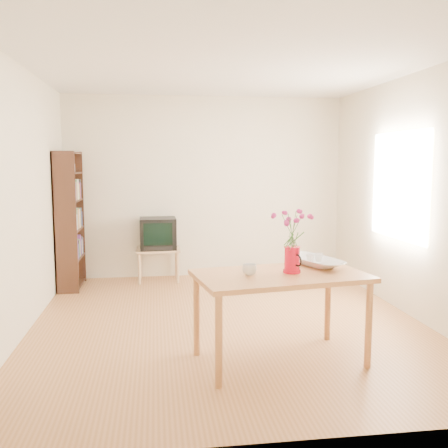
{
  "coord_description": "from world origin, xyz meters",
  "views": [
    {
      "loc": [
        -0.73,
        -4.97,
        1.66
      ],
      "look_at": [
        0.0,
        0.3,
        1.0
      ],
      "focal_mm": 40.0,
      "sensor_mm": 36.0,
      "label": 1
    }
  ],
  "objects": [
    {
      "name": "tv_stand",
      "position": [
        -0.7,
        1.97,
        0.39
      ],
      "size": [
        0.6,
        0.45,
        0.46
      ],
      "color": "tan",
      "rests_on": "ground"
    },
    {
      "name": "bookshelf",
      "position": [
        -1.85,
        1.75,
        0.84
      ],
      "size": [
        0.28,
        0.7,
        1.8
      ],
      "color": "black",
      "rests_on": "ground"
    },
    {
      "name": "flowers",
      "position": [
        0.38,
        -1.03,
        1.14
      ],
      "size": [
        0.25,
        0.25,
        0.36
      ],
      "primitive_type": null,
      "color": "#C22D80",
      "rests_on": "pitcher"
    },
    {
      "name": "pitcher",
      "position": [
        0.39,
        -1.03,
        0.85
      ],
      "size": [
        0.15,
        0.22,
        0.22
      ],
      "rotation": [
        0.0,
        0.0,
        0.34
      ],
      "color": "red",
      "rests_on": "table"
    },
    {
      "name": "television",
      "position": [
        -0.7,
        1.98,
        0.68
      ],
      "size": [
        0.51,
        0.47,
        0.43
      ],
      "rotation": [
        0.0,
        0.0,
        0.02
      ],
      "color": "black",
      "rests_on": "tv_stand"
    },
    {
      "name": "room",
      "position": [
        0.03,
        0.0,
        1.3
      ],
      "size": [
        4.5,
        4.5,
        4.5
      ],
      "color": "#9A6336",
      "rests_on": "ground"
    },
    {
      "name": "teacup_a",
      "position": [
        0.62,
        -0.77,
        0.91
      ],
      "size": [
        0.09,
        0.09,
        0.06
      ],
      "primitive_type": "imported",
      "rotation": [
        0.0,
        0.0,
        0.87
      ],
      "color": "white",
      "rests_on": "bowl"
    },
    {
      "name": "table",
      "position": [
        0.28,
        -1.05,
        0.67
      ],
      "size": [
        1.49,
        1.0,
        0.75
      ],
      "rotation": [
        0.0,
        0.0,
        0.16
      ],
      "color": "#AD6C3B",
      "rests_on": "ground"
    },
    {
      "name": "bowl",
      "position": [
        0.66,
        -0.77,
        0.95
      ],
      "size": [
        0.55,
        0.55,
        0.41
      ],
      "primitive_type": "imported",
      "rotation": [
        0.0,
        0.0,
        0.34
      ],
      "color": "white",
      "rests_on": "table"
    },
    {
      "name": "teacup_b",
      "position": [
        0.71,
        -0.75,
        0.91
      ],
      "size": [
        0.09,
        0.09,
        0.06
      ],
      "primitive_type": "imported",
      "rotation": [
        0.0,
        0.0,
        2.07
      ],
      "color": "white",
      "rests_on": "bowl"
    },
    {
      "name": "mug",
      "position": [
        0.02,
        -1.07,
        0.8
      ],
      "size": [
        0.16,
        0.16,
        0.09
      ],
      "primitive_type": "imported",
      "rotation": [
        0.0,
        0.0,
        3.88
      ],
      "color": "white",
      "rests_on": "table"
    }
  ]
}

